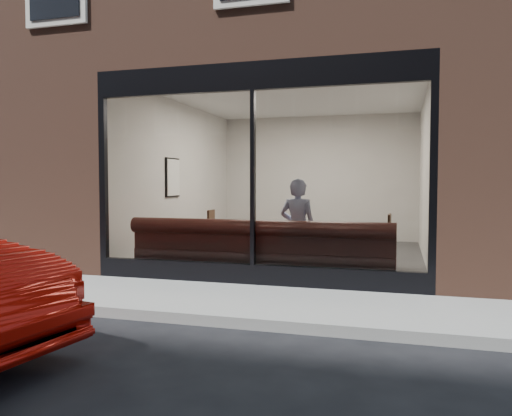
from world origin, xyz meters
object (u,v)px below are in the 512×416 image
(banquette, at_px, (260,265))
(person, at_px, (298,229))
(cafe_table_right, at_px, (349,227))
(cafe_chair_right, at_px, (378,255))
(cafe_table_left, at_px, (208,227))
(cafe_chair_left, at_px, (202,246))

(banquette, relative_size, person, 2.58)
(person, height_order, cafe_table_right, person)
(banquette, xyz_separation_m, person, (0.54, 0.21, 0.55))
(cafe_table_right, bearing_deg, person, -126.44)
(person, relative_size, cafe_table_right, 2.40)
(person, bearing_deg, cafe_table_right, -119.96)
(person, relative_size, cafe_chair_right, 3.77)
(cafe_table_right, bearing_deg, cafe_table_left, -165.44)
(cafe_table_left, distance_m, cafe_table_right, 2.38)
(cafe_chair_left, bearing_deg, person, 141.12)
(banquette, relative_size, cafe_table_left, 5.72)
(banquette, relative_size, cafe_table_right, 6.20)
(banquette, bearing_deg, person, 21.36)
(banquette, xyz_separation_m, cafe_table_right, (1.23, 1.15, 0.52))
(cafe_chair_right, bearing_deg, person, 49.33)
(cafe_table_left, bearing_deg, person, -11.91)
(cafe_table_left, relative_size, cafe_table_right, 1.08)
(cafe_chair_left, bearing_deg, cafe_chair_right, 170.52)
(person, relative_size, cafe_table_left, 2.21)
(cafe_table_right, xyz_separation_m, cafe_chair_left, (-2.93, 0.68, -0.50))
(person, distance_m, cafe_table_right, 1.17)
(cafe_table_left, bearing_deg, banquette, -27.18)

